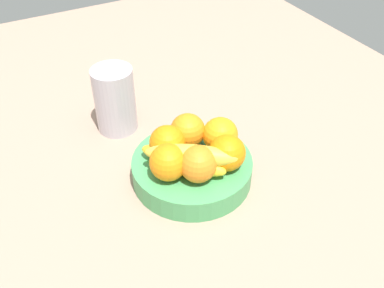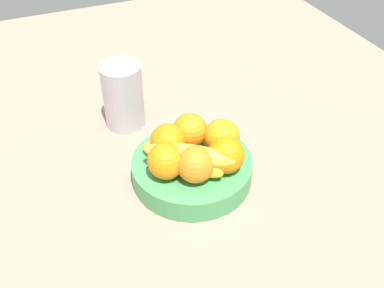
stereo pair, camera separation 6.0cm
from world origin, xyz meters
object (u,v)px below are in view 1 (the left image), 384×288
orange_center (168,162)px  orange_back_right (227,153)px  fruit_bowl (192,169)px  orange_front_left (190,130)px  orange_back_left (198,164)px  thermos_tumbler (115,100)px  orange_top_stack (220,135)px  orange_front_right (167,143)px  banana_bunch (187,158)px

orange_center → orange_back_right: same height
fruit_bowl → orange_center: (-1.88, 5.82, 5.72)cm
orange_front_left → orange_back_left: 9.96cm
fruit_bowl → thermos_tumbler: size_ratio=1.58×
orange_center → orange_top_stack: bearing=-78.9°
fruit_bowl → orange_front_left: bearing=-23.6°
orange_top_stack → orange_center: bearing=101.1°
orange_front_right → orange_center: same height
orange_front_left → orange_back_left: bearing=160.3°
fruit_bowl → orange_center: orange_center is taller
orange_back_left → thermos_tumbler: bearing=11.4°
fruit_bowl → orange_center: 8.37cm
fruit_bowl → orange_center: size_ratio=3.38×
orange_front_left → orange_front_right: size_ratio=1.00×
fruit_bowl → banana_bunch: (-2.05, 2.11, 5.38)cm
orange_front_left → orange_front_right: bearing=105.3°
fruit_bowl → orange_back_right: orange_back_right is taller
fruit_bowl → orange_top_stack: size_ratio=3.38×
orange_center → orange_back_right: size_ratio=1.00×
orange_front_right → orange_back_right: bearing=-132.8°
orange_front_left → orange_back_right: (-9.27, -2.76, 0.00)cm
orange_center → thermos_tumbler: (24.27, 1.00, -0.66)cm
orange_front_left → thermos_tumbler: size_ratio=0.47×
orange_front_left → thermos_tumbler: bearing=26.4°
orange_front_left → thermos_tumbler: thermos_tumbler is taller
orange_back_right → banana_bunch: bearing=69.2°
orange_front_right → orange_center: size_ratio=1.00×
orange_front_right → orange_center: 5.43cm
orange_back_right → orange_front_left: bearing=16.6°
banana_bunch → fruit_bowl: bearing=-45.8°
orange_center → orange_back_right: (-2.78, -10.59, 0.00)cm
orange_front_left → orange_top_stack: same height
orange_back_right → orange_front_right: bearing=47.2°
orange_front_left → orange_back_right: same height
orange_top_stack → banana_bunch: (-2.57, 8.55, -0.33)cm
orange_front_left → orange_back_right: size_ratio=1.00×
orange_front_left → orange_front_right: 5.80cm
orange_front_left → orange_front_right: (-1.53, 5.59, 0.00)cm
orange_front_right → orange_back_right: size_ratio=1.00×
orange_front_right → orange_top_stack: (-2.55, -10.03, 0.00)cm
orange_top_stack → orange_front_right: bearing=75.7°
banana_bunch → orange_top_stack: bearing=-73.3°
orange_back_left → orange_top_stack: (5.30, -7.79, 0.00)cm
thermos_tumbler → orange_front_right: bearing=-170.5°
orange_front_left → banana_bunch: size_ratio=0.42×
orange_back_left → orange_top_stack: 9.42cm
banana_bunch → thermos_tumbler: bearing=10.9°
thermos_tumbler → orange_back_right: bearing=-156.8°
orange_front_right → banana_bunch: bearing=-163.9°
orange_center → fruit_bowl: bearing=-72.1°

